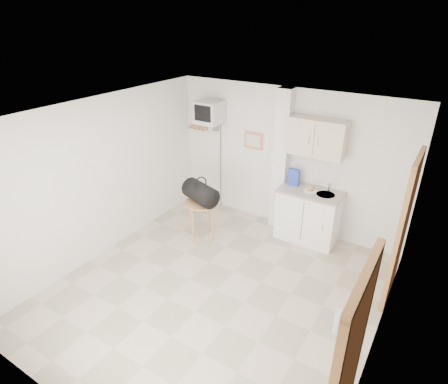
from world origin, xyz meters
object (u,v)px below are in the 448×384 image
Objects in this scene: crt_television at (210,113)px; round_table at (201,208)px; duffel_bag at (200,193)px; water_bottle at (339,322)px.

round_table is at bearing -64.48° from crt_television.
duffel_bag is at bearing -64.60° from crt_television.
round_table is at bearing 76.67° from duffel_bag.
crt_television is at bearing 134.41° from duffel_bag.
water_bottle is at bearing -30.57° from crt_television.
crt_television reaches higher than round_table.
round_table is at bearing 161.99° from water_bottle.
round_table is 2.84m from water_bottle.
round_table is 1.97× the size of water_bottle.
crt_television is 3.07× the size of duffel_bag.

